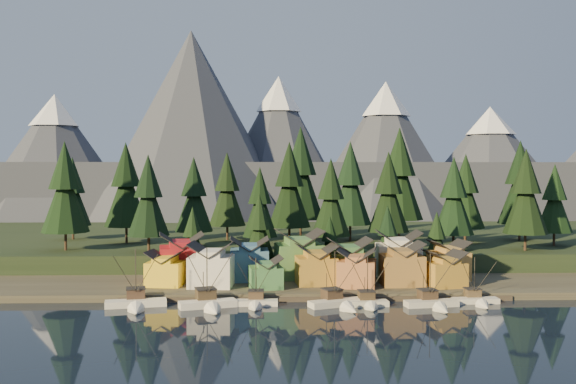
{
  "coord_description": "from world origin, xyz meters",
  "views": [
    {
      "loc": [
        -9.6,
        -113.81,
        26.74
      ],
      "look_at": [
        -5.39,
        30.0,
        21.71
      ],
      "focal_mm": 40.0,
      "sensor_mm": 36.0,
      "label": 1
    }
  ],
  "objects_px": {
    "house_back_1": "(249,258)",
    "boat_0": "(136,296)",
    "boat_6": "(477,295)",
    "boat_1": "(209,296)",
    "boat_4": "(369,296)",
    "boat_2": "(256,296)",
    "boat_3": "(339,296)",
    "house_back_0": "(181,255)",
    "house_front_0": "(165,267)",
    "house_front_1": "(211,263)",
    "boat_5": "(434,297)"
  },
  "relations": [
    {
      "from": "boat_1",
      "to": "boat_4",
      "type": "relative_size",
      "value": 1.21
    },
    {
      "from": "boat_3",
      "to": "house_front_1",
      "type": "bearing_deg",
      "value": 128.82
    },
    {
      "from": "boat_2",
      "to": "boat_3",
      "type": "bearing_deg",
      "value": -4.37
    },
    {
      "from": "house_back_1",
      "to": "boat_2",
      "type": "bearing_deg",
      "value": -87.34
    },
    {
      "from": "boat_3",
      "to": "boat_5",
      "type": "relative_size",
      "value": 1.03
    },
    {
      "from": "boat_3",
      "to": "house_back_0",
      "type": "bearing_deg",
      "value": 123.11
    },
    {
      "from": "boat_3",
      "to": "boat_4",
      "type": "distance_m",
      "value": 5.77
    },
    {
      "from": "boat_1",
      "to": "boat_5",
      "type": "bearing_deg",
      "value": -17.62
    },
    {
      "from": "boat_6",
      "to": "house_front_0",
      "type": "bearing_deg",
      "value": 164.82
    },
    {
      "from": "boat_5",
      "to": "house_front_1",
      "type": "relative_size",
      "value": 1.2
    },
    {
      "from": "house_back_0",
      "to": "house_front_0",
      "type": "bearing_deg",
      "value": -117.9
    },
    {
      "from": "house_front_0",
      "to": "boat_2",
      "type": "bearing_deg",
      "value": -28.76
    },
    {
      "from": "house_front_1",
      "to": "house_back_1",
      "type": "bearing_deg",
      "value": 48.88
    },
    {
      "from": "boat_4",
      "to": "boat_5",
      "type": "height_order",
      "value": "boat_5"
    },
    {
      "from": "boat_5",
      "to": "house_front_1",
      "type": "xyz_separation_m",
      "value": [
        -44.43,
        15.63,
        4.4
      ]
    },
    {
      "from": "house_back_1",
      "to": "boat_5",
      "type": "bearing_deg",
      "value": -35.14
    },
    {
      "from": "boat_2",
      "to": "boat_4",
      "type": "relative_size",
      "value": 0.99
    },
    {
      "from": "boat_2",
      "to": "boat_5",
      "type": "height_order",
      "value": "boat_5"
    },
    {
      "from": "boat_3",
      "to": "house_back_0",
      "type": "height_order",
      "value": "house_back_0"
    },
    {
      "from": "boat_3",
      "to": "house_front_0",
      "type": "bearing_deg",
      "value": 134.23
    },
    {
      "from": "boat_3",
      "to": "house_front_0",
      "type": "height_order",
      "value": "boat_3"
    },
    {
      "from": "boat_4",
      "to": "boat_6",
      "type": "height_order",
      "value": "boat_4"
    },
    {
      "from": "boat_6",
      "to": "house_back_0",
      "type": "bearing_deg",
      "value": 157.77
    },
    {
      "from": "house_back_0",
      "to": "house_back_1",
      "type": "xyz_separation_m",
      "value": [
        15.62,
        -1.28,
        -0.49
      ]
    },
    {
      "from": "boat_5",
      "to": "house_back_1",
      "type": "xyz_separation_m",
      "value": [
        -36.44,
        23.44,
        4.51
      ]
    },
    {
      "from": "boat_6",
      "to": "house_front_1",
      "type": "relative_size",
      "value": 1.05
    },
    {
      "from": "boat_4",
      "to": "house_back_1",
      "type": "xyz_separation_m",
      "value": [
        -23.93,
        22.5,
        4.48
      ]
    },
    {
      "from": "boat_6",
      "to": "house_back_1",
      "type": "xyz_separation_m",
      "value": [
        -45.87,
        20.6,
        4.73
      ]
    },
    {
      "from": "house_front_1",
      "to": "house_back_1",
      "type": "relative_size",
      "value": 1.01
    },
    {
      "from": "boat_0",
      "to": "house_front_1",
      "type": "distance_m",
      "value": 19.87
    },
    {
      "from": "boat_1",
      "to": "boat_6",
      "type": "distance_m",
      "value": 52.96
    },
    {
      "from": "boat_1",
      "to": "boat_2",
      "type": "xyz_separation_m",
      "value": [
        8.91,
        1.73,
        -0.4
      ]
    },
    {
      "from": "boat_1",
      "to": "boat_4",
      "type": "distance_m",
      "value": 30.97
    },
    {
      "from": "house_front_0",
      "to": "boat_4",
      "type": "bearing_deg",
      "value": -12.87
    },
    {
      "from": "boat_2",
      "to": "house_front_0",
      "type": "xyz_separation_m",
      "value": [
        -19.96,
        14.98,
        3.48
      ]
    },
    {
      "from": "house_front_0",
      "to": "house_front_1",
      "type": "bearing_deg",
      "value": 0.04
    },
    {
      "from": "boat_4",
      "to": "boat_6",
      "type": "bearing_deg",
      "value": 1.76
    },
    {
      "from": "boat_0",
      "to": "house_front_0",
      "type": "relative_size",
      "value": 1.55
    },
    {
      "from": "house_back_1",
      "to": "boat_3",
      "type": "bearing_deg",
      "value": -53.73
    },
    {
      "from": "house_front_1",
      "to": "house_front_0",
      "type": "bearing_deg",
      "value": 176.46
    },
    {
      "from": "boat_6",
      "to": "boat_1",
      "type": "bearing_deg",
      "value": -179.95
    },
    {
      "from": "boat_0",
      "to": "boat_5",
      "type": "xyz_separation_m",
      "value": [
        57.69,
        -1.46,
        -0.14
      ]
    },
    {
      "from": "boat_4",
      "to": "boat_6",
      "type": "distance_m",
      "value": 22.02
    },
    {
      "from": "boat_6",
      "to": "house_front_0",
      "type": "relative_size",
      "value": 1.21
    },
    {
      "from": "boat_0",
      "to": "boat_2",
      "type": "distance_m",
      "value": 23.15
    },
    {
      "from": "boat_4",
      "to": "boat_5",
      "type": "distance_m",
      "value": 12.54
    },
    {
      "from": "boat_2",
      "to": "house_back_1",
      "type": "xyz_separation_m",
      "value": [
        -1.89,
        21.36,
        4.6
      ]
    },
    {
      "from": "boat_6",
      "to": "boat_3",
      "type": "bearing_deg",
      "value": -178.29
    },
    {
      "from": "house_back_1",
      "to": "boat_0",
      "type": "bearing_deg",
      "value": -136.42
    },
    {
      "from": "boat_0",
      "to": "boat_3",
      "type": "xyz_separation_m",
      "value": [
        39.42,
        -0.73,
        -0.09
      ]
    }
  ]
}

